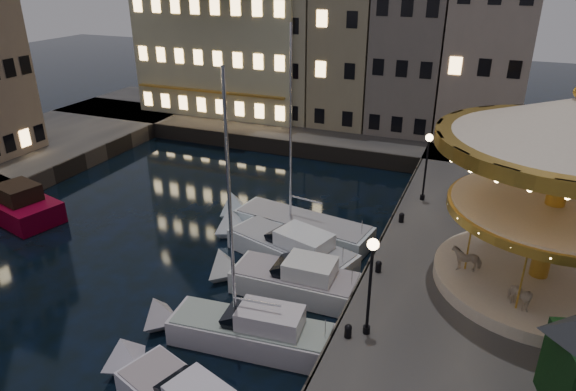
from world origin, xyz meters
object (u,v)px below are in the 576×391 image
at_px(carousel, 565,161).
at_px(streetlamp_b, 371,274).
at_px(motorboat_d, 287,280).
at_px(streetlamp_c, 427,158).
at_px(bollard_d, 402,217).
at_px(motorboat_e, 285,247).
at_px(bollard_b, 348,330).
at_px(motorboat_c, 242,330).
at_px(bollard_c, 378,266).
at_px(red_fishing_boat, 11,203).
at_px(motorboat_f, 294,225).

bearing_deg(carousel, streetlamp_b, -135.52).
distance_m(motorboat_d, carousel, 13.03).
height_order(streetlamp_c, bollard_d, streetlamp_c).
bearing_deg(motorboat_d, streetlamp_c, 65.86).
bearing_deg(motorboat_e, carousel, 0.57).
height_order(bollard_b, motorboat_d, motorboat_d).
relative_size(bollard_d, motorboat_d, 0.08).
xyz_separation_m(streetlamp_b, bollard_d, (-0.60, 10.00, -2.41)).
height_order(streetlamp_c, motorboat_c, motorboat_c).
relative_size(bollard_c, motorboat_c, 0.05).
xyz_separation_m(streetlamp_b, motorboat_e, (-5.94, 5.97, -3.37)).
distance_m(bollard_c, bollard_d, 5.50).
height_order(streetlamp_c, red_fishing_boat, red_fishing_boat).
relative_size(motorboat_d, motorboat_f, 0.58).
distance_m(streetlamp_b, carousel, 9.27).
height_order(motorboat_e, motorboat_f, motorboat_f).
bearing_deg(carousel, bollard_c, -166.82).
bearing_deg(motorboat_d, motorboat_e, 114.55).
bearing_deg(motorboat_c, carousel, 32.65).
xyz_separation_m(motorboat_c, carousel, (11.13, 7.13, 6.55)).
distance_m(streetlamp_b, bollard_c, 5.14).
bearing_deg(carousel, streetlamp_c, 129.96).
relative_size(red_fishing_boat, carousel, 0.83).
distance_m(motorboat_e, red_fishing_boat, 18.15).
height_order(bollard_d, motorboat_c, motorboat_c).
height_order(streetlamp_b, motorboat_d, streetlamp_b).
height_order(red_fishing_boat, carousel, carousel).
relative_size(bollard_c, motorboat_f, 0.05).
relative_size(streetlamp_b, red_fishing_boat, 0.49).
xyz_separation_m(motorboat_d, motorboat_f, (-1.89, 5.55, -0.11)).
bearing_deg(red_fishing_boat, bollard_b, -11.73).
height_order(bollard_d, motorboat_d, motorboat_d).
xyz_separation_m(streetlamp_b, red_fishing_boat, (-24.02, 4.36, -3.31)).
bearing_deg(motorboat_f, bollard_b, -57.16).
bearing_deg(motorboat_d, bollard_d, 59.48).
distance_m(bollard_c, motorboat_d, 4.37).
height_order(motorboat_c, motorboat_d, motorboat_c).
bearing_deg(motorboat_c, bollard_c, 52.03).
distance_m(bollard_d, motorboat_d, 8.02).
relative_size(motorboat_d, red_fishing_boat, 0.83).
bearing_deg(bollard_d, streetlamp_c, 80.27).
bearing_deg(streetlamp_b, bollard_b, -140.19).
bearing_deg(streetlamp_c, motorboat_f, -143.62).
relative_size(streetlamp_b, carousel, 0.41).
height_order(streetlamp_b, red_fishing_boat, red_fishing_boat).
bearing_deg(streetlamp_c, bollard_b, -92.45).
bearing_deg(motorboat_f, bollard_c, -35.23).
bearing_deg(streetlamp_b, bollard_d, 93.43).
distance_m(streetlamp_b, bollard_b, 2.54).
distance_m(motorboat_c, motorboat_f, 9.86).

